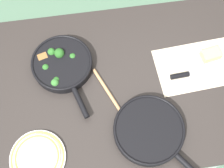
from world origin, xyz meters
name	(u,v)px	position (x,y,z in m)	size (l,w,h in m)	color
ground_plane	(112,127)	(0.00, 0.00, 0.00)	(14.00, 14.00, 0.00)	#51755B
dining_table_red	(112,92)	(0.00, 0.00, 0.66)	(1.26, 0.81, 0.75)	#2D2826
skillet_broccoli	(62,64)	(0.21, -0.13, 0.78)	(0.28, 0.41, 0.07)	black
skillet_eggs	(149,130)	(-0.12, 0.23, 0.77)	(0.31, 0.36, 0.05)	black
wooden_spoon	(119,109)	(-0.01, 0.12, 0.76)	(0.16, 0.34, 0.02)	tan
parchment_sheet	(199,66)	(-0.41, -0.04, 0.75)	(0.41, 0.26, 0.00)	beige
grater_knife	(190,73)	(-0.36, -0.01, 0.76)	(0.27, 0.04, 0.02)	silver
cheese_block	(211,55)	(-0.47, -0.08, 0.77)	(0.09, 0.07, 0.04)	#EFD67A
dinner_plate_stack	(37,158)	(0.35, 0.27, 0.76)	(0.23, 0.23, 0.03)	silver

